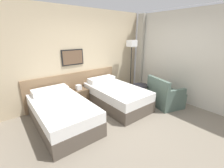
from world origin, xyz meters
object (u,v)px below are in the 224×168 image
nightstand (79,96)px  armchair (164,96)px  floor_lamp (132,48)px  bed_near_window (116,96)px  side_table (140,90)px  bed_near_door (62,113)px

nightstand → armchair: bearing=-40.2°
nightstand → armchair: 2.49m
nightstand → floor_lamp: (1.94, -0.17, 1.30)m
nightstand → armchair: size_ratio=0.58×
bed_near_window → side_table: bed_near_window is taller
side_table → armchair: armchair is taller
side_table → armchair: size_ratio=0.49×
nightstand → side_table: bearing=-30.3°
nightstand → armchair: armchair is taller
side_table → bed_near_window: bearing=165.7°
nightstand → bed_near_window: bearing=-42.7°
bed_near_window → floor_lamp: (1.15, 0.56, 1.25)m
floor_lamp → side_table: bearing=-113.7°
nightstand → armchair: (1.90, -1.61, 0.04)m
nightstand → floor_lamp: 2.34m
bed_near_door → armchair: 2.83m
side_table → armchair: (0.29, -0.67, -0.08)m
bed_near_door → floor_lamp: 3.06m
bed_near_door → side_table: size_ratio=3.85×
bed_near_door → nightstand: size_ratio=3.25×
bed_near_window → side_table: size_ratio=3.85×
bed_near_door → bed_near_window: (1.58, 0.00, 0.00)m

